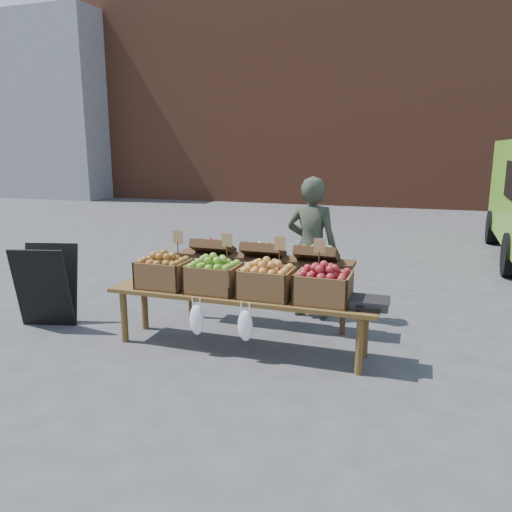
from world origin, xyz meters
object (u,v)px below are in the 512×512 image
(vendor, at_px, (311,248))
(chalkboard_sign, at_px, (47,285))
(weighing_scale, at_px, (370,303))
(display_bench, at_px, (240,322))
(crate_red_apples, at_px, (266,283))
(crate_golden_apples, at_px, (164,274))
(crate_green_apples, at_px, (323,288))
(back_table, at_px, (263,281))
(crate_russet_pears, at_px, (214,278))

(vendor, bearing_deg, chalkboard_sign, 29.31)
(vendor, height_order, weighing_scale, vendor)
(display_bench, distance_m, weighing_scale, 1.29)
(display_bench, distance_m, crate_red_apples, 0.51)
(vendor, relative_size, crate_red_apples, 3.32)
(vendor, relative_size, crate_golden_apples, 3.32)
(crate_green_apples, bearing_deg, back_table, 138.57)
(chalkboard_sign, relative_size, crate_russet_pears, 1.85)
(back_table, height_order, crate_green_apples, back_table)
(crate_russet_pears, height_order, crate_red_apples, same)
(crate_green_apples, bearing_deg, weighing_scale, 0.00)
(crate_red_apples, height_order, weighing_scale, crate_red_apples)
(vendor, bearing_deg, crate_russet_pears, 64.20)
(crate_golden_apples, bearing_deg, chalkboard_sign, -178.49)
(chalkboard_sign, distance_m, display_bench, 2.31)
(vendor, distance_m, display_bench, 1.40)
(back_table, bearing_deg, weighing_scale, -30.12)
(crate_russet_pears, distance_m, crate_green_apples, 1.10)
(vendor, distance_m, crate_green_apples, 1.28)
(back_table, relative_size, crate_green_apples, 4.20)
(back_table, distance_m, weighing_scale, 1.44)
(display_bench, relative_size, crate_golden_apples, 5.40)
(vendor, distance_m, crate_red_apples, 1.23)
(vendor, distance_m, back_table, 0.73)
(vendor, relative_size, crate_green_apples, 3.32)
(back_table, xyz_separation_m, crate_golden_apples, (-0.83, -0.72, 0.19))
(crate_russet_pears, bearing_deg, crate_green_apples, 0.00)
(chalkboard_sign, height_order, back_table, back_table)
(display_bench, relative_size, crate_red_apples, 5.40)
(crate_red_apples, bearing_deg, back_table, 110.26)
(crate_golden_apples, bearing_deg, weighing_scale, 0.00)
(chalkboard_sign, bearing_deg, crate_red_apples, -14.06)
(chalkboard_sign, xyz_separation_m, crate_golden_apples, (1.48, 0.04, 0.25))
(back_table, bearing_deg, crate_red_apples, -69.74)
(crate_red_apples, relative_size, crate_green_apples, 1.00)
(crate_golden_apples, xyz_separation_m, weighing_scale, (2.08, 0.00, -0.10))
(back_table, bearing_deg, crate_russet_pears, -111.54)
(crate_green_apples, height_order, weighing_scale, crate_green_apples)
(back_table, relative_size, crate_red_apples, 4.20)
(chalkboard_sign, bearing_deg, back_table, 3.26)
(vendor, relative_size, display_bench, 0.61)
(chalkboard_sign, bearing_deg, crate_golden_apples, -13.41)
(chalkboard_sign, distance_m, crate_golden_apples, 1.50)
(crate_golden_apples, bearing_deg, crate_russet_pears, 0.00)
(chalkboard_sign, distance_m, crate_green_apples, 3.14)
(chalkboard_sign, bearing_deg, crate_russet_pears, -13.82)
(crate_russet_pears, bearing_deg, crate_golden_apples, 180.00)
(crate_golden_apples, bearing_deg, vendor, 43.77)
(vendor, height_order, crate_russet_pears, vendor)
(crate_red_apples, bearing_deg, chalkboard_sign, -179.14)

